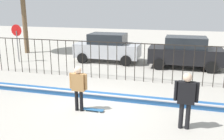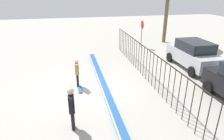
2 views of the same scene
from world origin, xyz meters
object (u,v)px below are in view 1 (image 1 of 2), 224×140
skateboard (93,110)px  camera_operator (186,96)px  skateboarder (78,85)px  parked_car_black (185,52)px  stop_sign (17,38)px  parked_car_silver (108,47)px

skateboard → camera_operator: (3.19, -0.47, 1.03)m
skateboarder → camera_operator: 3.71m
skateboard → parked_car_black: parked_car_black is taller
skateboarder → stop_sign: size_ratio=0.67×
skateboard → parked_car_black: 8.29m
skateboard → parked_car_silver: (-1.76, 7.97, 0.91)m
parked_car_black → stop_sign: size_ratio=1.72×
skateboard → stop_sign: size_ratio=0.32×
skateboarder → stop_sign: stop_sign is taller
parked_car_silver → stop_sign: 6.04m
parked_car_silver → camera_operator: bearing=-61.4°
parked_car_black → skateboarder: bearing=-113.3°
skateboard → camera_operator: camera_operator is taller
parked_car_silver → stop_sign: (-5.77, -1.68, 0.64)m
skateboarder → stop_sign: bearing=141.3°
parked_car_silver → stop_sign: size_ratio=1.72×
parked_car_silver → parked_car_black: bearing=-6.3°
stop_sign → skateboarder: bearing=-42.2°
skateboard → parked_car_black: (3.24, 7.57, 0.91)m
skateboarder → stop_sign: 9.51m
skateboard → stop_sign: bearing=156.9°
skateboarder → skateboard: skateboarder is taller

